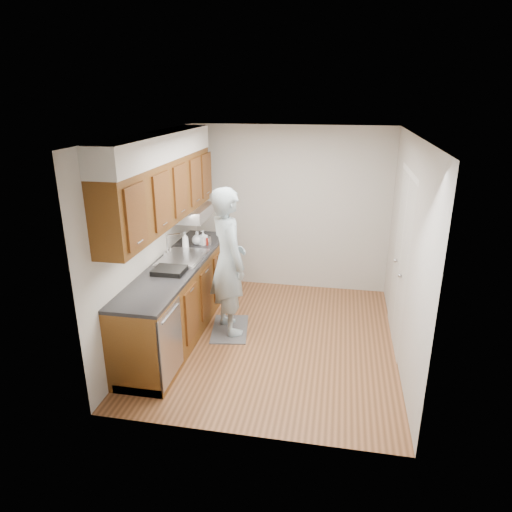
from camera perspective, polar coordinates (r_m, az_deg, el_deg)
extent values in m
plane|color=brown|center=(5.85, 2.02, -10.29)|extent=(3.50, 3.50, 0.00)
plane|color=white|center=(5.09, 2.37, 14.90)|extent=(3.50, 3.50, 0.00)
cube|color=#B4B1A9|center=(5.74, -12.81, 2.23)|extent=(0.02, 3.50, 2.50)
cube|color=#B4B1A9|center=(5.34, 18.30, 0.41)|extent=(0.02, 3.50, 2.50)
cube|color=#B4B1A9|center=(7.01, 4.31, 5.83)|extent=(3.00, 0.02, 2.50)
cube|color=brown|center=(5.92, -9.54, -5.31)|extent=(0.60, 2.80, 0.90)
cube|color=black|center=(5.74, -9.94, -1.04)|extent=(0.63, 2.80, 0.04)
cube|color=#B2B2B7|center=(5.92, -9.13, -0.65)|extent=(0.48, 0.68, 0.14)
cube|color=#B2B2B7|center=(5.90, -9.16, -0.16)|extent=(0.52, 0.72, 0.01)
cube|color=#B2B2B7|center=(4.90, -10.63, -10.67)|extent=(0.03, 0.60, 0.80)
cube|color=brown|center=(5.53, -11.67, 7.84)|extent=(0.33, 2.80, 0.75)
cube|color=silver|center=(5.45, -12.06, 13.24)|extent=(0.35, 2.80, 0.30)
cube|color=#A5A5AA|center=(6.39, -8.04, 5.43)|extent=(0.46, 0.75, 0.16)
cube|color=silver|center=(5.70, 17.58, -0.74)|extent=(0.02, 1.22, 2.05)
cube|color=slate|center=(6.07, -3.28, -9.08)|extent=(0.57, 0.83, 0.01)
imported|color=#98AEB9|center=(5.63, -3.49, 0.50)|extent=(0.84, 0.90, 2.12)
imported|color=silver|center=(6.20, -8.83, 1.95)|extent=(0.09, 0.09, 0.24)
imported|color=silver|center=(6.34, -6.64, 2.30)|extent=(0.12, 0.12, 0.21)
imported|color=silver|center=(6.37, -7.38, 2.29)|extent=(0.20, 0.20, 0.19)
cylinder|color=#B1291E|center=(6.33, -6.02, 1.84)|extent=(0.07, 0.07, 0.11)
cylinder|color=#A5A5AA|center=(6.34, -5.91, 1.88)|extent=(0.07, 0.07, 0.11)
cube|color=black|center=(5.43, -10.79, -1.79)|extent=(0.36, 0.31, 0.06)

